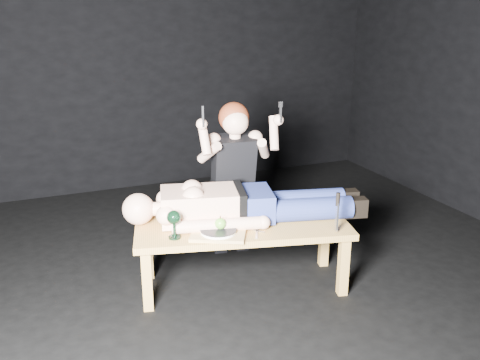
{
  "coord_description": "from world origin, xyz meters",
  "views": [
    {
      "loc": [
        -1.18,
        -2.87,
        1.82
      ],
      "look_at": [
        0.07,
        0.15,
        0.75
      ],
      "focal_mm": 39.34,
      "sensor_mm": 36.0,
      "label": 1
    }
  ],
  "objects_px": {
    "kneeling_woman": "(231,177)",
    "serving_tray": "(218,234)",
    "lying_man": "(247,200)",
    "goblet": "(174,224)",
    "table": "(243,256)",
    "carving_knife": "(337,213)"
  },
  "relations": [
    {
      "from": "kneeling_woman",
      "to": "serving_tray",
      "type": "xyz_separation_m",
      "value": [
        -0.33,
        -0.62,
        -0.15
      ]
    },
    {
      "from": "lying_man",
      "to": "goblet",
      "type": "distance_m",
      "value": 0.56
    },
    {
      "from": "lying_man",
      "to": "serving_tray",
      "type": "height_order",
      "value": "lying_man"
    },
    {
      "from": "serving_tray",
      "to": "goblet",
      "type": "bearing_deg",
      "value": 165.83
    },
    {
      "from": "kneeling_woman",
      "to": "table",
      "type": "bearing_deg",
      "value": -95.86
    },
    {
      "from": "kneeling_woman",
      "to": "goblet",
      "type": "height_order",
      "value": "kneeling_woman"
    },
    {
      "from": "lying_man",
      "to": "carving_knife",
      "type": "relative_size",
      "value": 5.43
    },
    {
      "from": "lying_man",
      "to": "goblet",
      "type": "bearing_deg",
      "value": -153.23
    },
    {
      "from": "goblet",
      "to": "lying_man",
      "type": "bearing_deg",
      "value": 12.94
    },
    {
      "from": "carving_knife",
      "to": "kneeling_woman",
      "type": "bearing_deg",
      "value": 127.92
    },
    {
      "from": "kneeling_woman",
      "to": "carving_knife",
      "type": "bearing_deg",
      "value": -58.43
    },
    {
      "from": "carving_knife",
      "to": "table",
      "type": "bearing_deg",
      "value": 160.63
    },
    {
      "from": "kneeling_woman",
      "to": "serving_tray",
      "type": "distance_m",
      "value": 0.72
    },
    {
      "from": "table",
      "to": "lying_man",
      "type": "xyz_separation_m",
      "value": [
        0.07,
        0.1,
        0.36
      ]
    },
    {
      "from": "serving_tray",
      "to": "goblet",
      "type": "xyz_separation_m",
      "value": [
        -0.27,
        0.07,
        0.08
      ]
    },
    {
      "from": "lying_man",
      "to": "serving_tray",
      "type": "distance_m",
      "value": 0.36
    },
    {
      "from": "goblet",
      "to": "carving_knife",
      "type": "height_order",
      "value": "carving_knife"
    },
    {
      "from": "table",
      "to": "serving_tray",
      "type": "bearing_deg",
      "value": -141.62
    },
    {
      "from": "table",
      "to": "kneeling_woman",
      "type": "height_order",
      "value": "kneeling_woman"
    },
    {
      "from": "kneeling_woman",
      "to": "carving_knife",
      "type": "relative_size",
      "value": 4.59
    },
    {
      "from": "kneeling_woman",
      "to": "serving_tray",
      "type": "bearing_deg",
      "value": -110.64
    },
    {
      "from": "goblet",
      "to": "carving_knife",
      "type": "relative_size",
      "value": 0.69
    }
  ]
}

